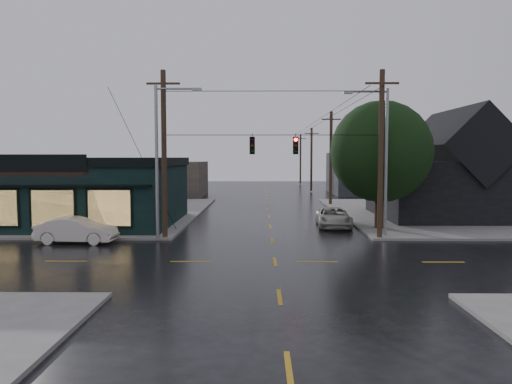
{
  "coord_description": "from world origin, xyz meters",
  "views": [
    {
      "loc": [
        -0.65,
        -23.46,
        4.97
      ],
      "look_at": [
        -0.94,
        3.87,
        3.06
      ],
      "focal_mm": 35.0,
      "sensor_mm": 36.0,
      "label": 1
    }
  ],
  "objects_px": {
    "corner_tree": "(381,152)",
    "sedan_cream": "(77,230)",
    "suv_silver": "(333,217)",
    "utility_pole_nw": "(165,239)",
    "utility_pole_ne": "(379,240)"
  },
  "relations": [
    {
      "from": "utility_pole_ne",
      "to": "suv_silver",
      "type": "xyz_separation_m",
      "value": [
        -2.01,
        5.39,
        0.69
      ]
    },
    {
      "from": "utility_pole_ne",
      "to": "sedan_cream",
      "type": "distance_m",
      "value": 17.92
    },
    {
      "from": "corner_tree",
      "to": "utility_pole_nw",
      "type": "relative_size",
      "value": 0.85
    },
    {
      "from": "utility_pole_nw",
      "to": "corner_tree",
      "type": "bearing_deg",
      "value": 16.26
    },
    {
      "from": "corner_tree",
      "to": "suv_silver",
      "type": "relative_size",
      "value": 1.73
    },
    {
      "from": "sedan_cream",
      "to": "utility_pole_nw",
      "type": "bearing_deg",
      "value": -69.74
    },
    {
      "from": "utility_pole_nw",
      "to": "sedan_cream",
      "type": "height_order",
      "value": "utility_pole_nw"
    },
    {
      "from": "corner_tree",
      "to": "sedan_cream",
      "type": "relative_size",
      "value": 1.89
    },
    {
      "from": "utility_pole_nw",
      "to": "utility_pole_ne",
      "type": "relative_size",
      "value": 1.0
    },
    {
      "from": "suv_silver",
      "to": "corner_tree",
      "type": "bearing_deg",
      "value": -21.15
    },
    {
      "from": "utility_pole_ne",
      "to": "suv_silver",
      "type": "distance_m",
      "value": 5.79
    },
    {
      "from": "corner_tree",
      "to": "utility_pole_nw",
      "type": "bearing_deg",
      "value": -163.74
    },
    {
      "from": "utility_pole_nw",
      "to": "suv_silver",
      "type": "bearing_deg",
      "value": 26.1
    },
    {
      "from": "suv_silver",
      "to": "utility_pole_nw",
      "type": "bearing_deg",
      "value": -151.26
    },
    {
      "from": "corner_tree",
      "to": "utility_pole_ne",
      "type": "distance_m",
      "value": 6.79
    }
  ]
}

